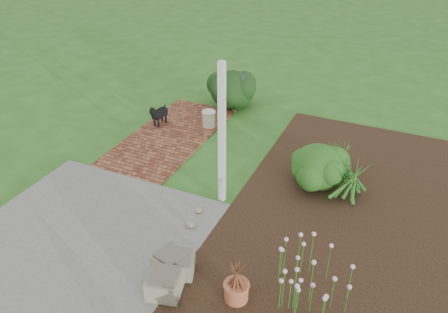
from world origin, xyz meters
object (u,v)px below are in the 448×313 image
at_px(stone_trough_near, 171,263).
at_px(black_dog, 158,113).
at_px(evergreen_shrub, 318,166).
at_px(cream_ceramic_urn, 209,119).

bearing_deg(stone_trough_near, black_dog, 123.85).
relative_size(stone_trough_near, evergreen_shrub, 0.44).
height_order(stone_trough_near, black_dog, black_dog).
relative_size(cream_ceramic_urn, evergreen_shrub, 0.39).
xyz_separation_m(stone_trough_near, evergreen_shrub, (1.31, 2.93, 0.25)).
distance_m(stone_trough_near, black_dog, 4.56).
bearing_deg(cream_ceramic_urn, black_dog, -159.66).
relative_size(stone_trough_near, cream_ceramic_urn, 1.13).
xyz_separation_m(cream_ceramic_urn, evergreen_shrub, (2.79, -1.26, 0.21)).
bearing_deg(evergreen_shrub, stone_trough_near, -114.16).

